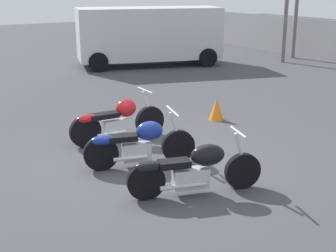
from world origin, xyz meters
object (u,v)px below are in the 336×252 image
at_px(motorcycle_slot_0, 117,121).
at_px(motorcycle_slot_1, 138,144).
at_px(motorcycle_slot_2, 194,169).
at_px(traffic_cone_near, 216,109).
at_px(parked_van, 149,34).

distance_m(motorcycle_slot_0, motorcycle_slot_1, 1.42).
bearing_deg(motorcycle_slot_2, motorcycle_slot_1, -156.24).
distance_m(motorcycle_slot_0, traffic_cone_near, 2.64).
bearing_deg(motorcycle_slot_1, motorcycle_slot_0, -175.01).
xyz_separation_m(motorcycle_slot_0, motorcycle_slot_1, (1.40, -0.26, -0.02)).
relative_size(motorcycle_slot_1, motorcycle_slot_2, 0.94).
relative_size(motorcycle_slot_0, motorcycle_slot_1, 1.06).
distance_m(motorcycle_slot_1, parked_van, 10.35).
bearing_deg(motorcycle_slot_2, parked_van, 170.59).
xyz_separation_m(motorcycle_slot_2, traffic_cone_near, (-3.01, 2.71, -0.15)).
xyz_separation_m(motorcycle_slot_1, traffic_cone_near, (-1.60, 2.88, -0.16)).
distance_m(motorcycle_slot_2, traffic_cone_near, 4.05).
bearing_deg(motorcycle_slot_1, traffic_cone_near, 134.58).
bearing_deg(traffic_cone_near, motorcycle_slot_1, -60.93).
distance_m(motorcycle_slot_0, parked_van, 9.03).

